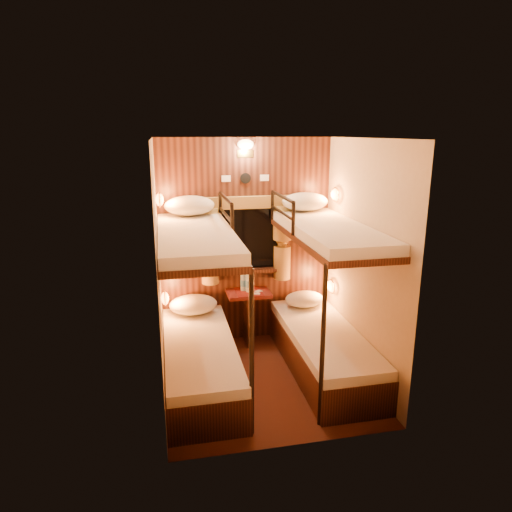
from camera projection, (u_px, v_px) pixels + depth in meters
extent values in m
plane|color=#38170F|center=(265.00, 379.00, 4.69)|extent=(2.10, 2.10, 0.00)
plane|color=silver|center=(266.00, 138.00, 4.06)|extent=(2.10, 2.10, 0.00)
plane|color=#C6B293|center=(245.00, 242.00, 5.36)|extent=(2.40, 0.00, 2.40)
plane|color=#C6B293|center=(297.00, 307.00, 3.38)|extent=(2.40, 0.00, 2.40)
plane|color=#C6B293|center=(159.00, 274.00, 4.18)|extent=(0.00, 2.40, 2.40)
plane|color=#C6B293|center=(362.00, 261.00, 4.57)|extent=(0.00, 2.40, 2.40)
cube|color=black|center=(246.00, 242.00, 5.35)|extent=(2.00, 0.03, 2.40)
cube|color=black|center=(200.00, 367.00, 4.58)|extent=(0.70, 1.90, 0.35)
cube|color=silver|center=(199.00, 346.00, 4.52)|extent=(0.68, 1.88, 0.10)
cube|color=black|center=(196.00, 243.00, 4.24)|extent=(0.70, 1.90, 0.06)
cube|color=silver|center=(195.00, 235.00, 4.22)|extent=(0.68, 1.88, 0.10)
cylinder|color=black|center=(252.00, 355.00, 3.65)|extent=(0.04, 0.04, 1.45)
cylinder|color=black|center=(220.00, 207.00, 5.09)|extent=(0.04, 0.04, 0.32)
cylinder|color=black|center=(232.00, 221.00, 4.29)|extent=(0.04, 0.04, 0.32)
cylinder|color=black|center=(225.00, 198.00, 4.65)|extent=(0.04, 0.85, 0.04)
cylinder|color=black|center=(226.00, 215.00, 4.70)|extent=(0.03, 0.85, 0.03)
cube|color=black|center=(323.00, 354.00, 4.84)|extent=(0.70, 1.90, 0.35)
cube|color=silver|center=(324.00, 335.00, 4.78)|extent=(0.68, 1.88, 0.10)
cube|color=black|center=(328.00, 237.00, 4.50)|extent=(0.70, 1.90, 0.06)
cube|color=silver|center=(328.00, 229.00, 4.48)|extent=(0.68, 1.88, 0.10)
cylinder|color=black|center=(323.00, 348.00, 3.77)|extent=(0.04, 0.04, 1.45)
cylinder|color=black|center=(272.00, 206.00, 5.21)|extent=(0.04, 0.04, 0.32)
cylinder|color=black|center=(293.00, 219.00, 4.41)|extent=(0.04, 0.04, 0.32)
cylinder|color=black|center=(282.00, 197.00, 4.77)|extent=(0.04, 0.85, 0.04)
cylinder|color=black|center=(282.00, 213.00, 4.81)|extent=(0.03, 0.85, 0.03)
cube|color=black|center=(246.00, 239.00, 5.32)|extent=(0.98, 0.02, 0.78)
cube|color=black|center=(246.00, 239.00, 5.31)|extent=(0.90, 0.01, 0.70)
cube|color=black|center=(247.00, 271.00, 5.38)|extent=(1.00, 0.12, 0.04)
cube|color=olive|center=(246.00, 203.00, 5.17)|extent=(1.10, 0.06, 0.14)
cylinder|color=olive|center=(209.00, 226.00, 5.14)|extent=(0.22, 0.22, 0.40)
cylinder|color=olive|center=(210.00, 246.00, 5.20)|extent=(0.11, 0.11, 0.12)
cylinder|color=olive|center=(210.00, 267.00, 5.27)|extent=(0.20, 0.20, 0.40)
torus|color=#B89036|center=(210.00, 246.00, 5.20)|extent=(0.14, 0.14, 0.02)
cylinder|color=olive|center=(283.00, 223.00, 5.31)|extent=(0.22, 0.22, 0.40)
cylinder|color=olive|center=(282.00, 242.00, 5.37)|extent=(0.11, 0.11, 0.12)
cylinder|color=olive|center=(282.00, 262.00, 5.44)|extent=(0.20, 0.20, 0.40)
torus|color=#B89036|center=(282.00, 242.00, 5.37)|extent=(0.14, 0.14, 0.02)
cylinder|color=black|center=(245.00, 178.00, 5.13)|extent=(0.12, 0.02, 0.12)
cube|color=silver|center=(226.00, 179.00, 5.09)|extent=(0.10, 0.01, 0.07)
cube|color=silver|center=(264.00, 178.00, 5.18)|extent=(0.10, 0.01, 0.07)
cube|color=#B89036|center=(245.00, 154.00, 5.06)|extent=(0.18, 0.01, 0.08)
ellipsoid|color=#FFCC8C|center=(246.00, 145.00, 5.02)|extent=(0.18, 0.09, 0.11)
ellipsoid|color=orange|center=(165.00, 298.00, 4.98)|extent=(0.08, 0.20, 0.13)
torus|color=#B89036|center=(165.00, 298.00, 4.98)|extent=(0.02, 0.17, 0.17)
ellipsoid|color=orange|center=(160.00, 200.00, 4.69)|extent=(0.08, 0.20, 0.13)
torus|color=#B89036|center=(160.00, 200.00, 4.69)|extent=(0.02, 0.17, 0.17)
ellipsoid|color=orange|center=(331.00, 286.00, 5.35)|extent=(0.08, 0.20, 0.13)
torus|color=#B89036|center=(331.00, 286.00, 5.35)|extent=(0.02, 0.17, 0.17)
ellipsoid|color=orange|center=(335.00, 195.00, 5.07)|extent=(0.08, 0.20, 0.13)
torus|color=#B89036|center=(335.00, 195.00, 5.07)|extent=(0.02, 0.17, 0.17)
cube|color=#531413|center=(249.00, 293.00, 5.33)|extent=(0.50, 0.34, 0.04)
cube|color=black|center=(249.00, 319.00, 5.41)|extent=(0.08, 0.30, 0.61)
cube|color=maroon|center=(249.00, 292.00, 5.32)|extent=(0.30, 0.34, 0.01)
cylinder|color=#99BFE5|center=(243.00, 282.00, 5.33)|extent=(0.07, 0.07, 0.22)
cylinder|color=#4483CC|center=(243.00, 283.00, 5.34)|extent=(0.07, 0.07, 0.08)
cylinder|color=#4483CC|center=(243.00, 271.00, 5.30)|extent=(0.04, 0.04, 0.03)
cylinder|color=#99BFE5|center=(249.00, 283.00, 5.29)|extent=(0.07, 0.07, 0.23)
cylinder|color=#4483CC|center=(249.00, 284.00, 5.29)|extent=(0.08, 0.08, 0.08)
cylinder|color=#4483CC|center=(249.00, 272.00, 5.26)|extent=(0.04, 0.04, 0.03)
cube|color=silver|center=(256.00, 294.00, 5.25)|extent=(0.10, 0.09, 0.01)
cube|color=silver|center=(258.00, 291.00, 5.33)|extent=(0.10, 0.10, 0.01)
ellipsoid|color=silver|center=(193.00, 304.00, 5.17)|extent=(0.54, 0.39, 0.21)
ellipsoid|color=silver|center=(304.00, 299.00, 5.39)|extent=(0.46, 0.33, 0.18)
ellipsoid|color=silver|center=(189.00, 206.00, 4.88)|extent=(0.54, 0.38, 0.21)
ellipsoid|color=silver|center=(305.00, 202.00, 5.16)|extent=(0.53, 0.38, 0.21)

